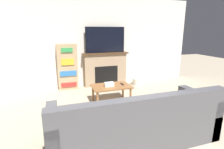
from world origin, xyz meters
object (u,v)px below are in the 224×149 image
bookshelf (68,67)px  storage_basket (138,82)px  tv (105,40)px  couch (136,126)px  fireplace (105,69)px  coffee_table (111,88)px

bookshelf → storage_basket: 2.24m
storage_basket → tv: bearing=161.9°
couch → storage_basket: (1.39, 2.69, -0.18)m
tv → bookshelf: (-1.16, -0.00, -0.76)m
couch → fireplace: bearing=82.3°
couch → coffee_table: couch is taller
fireplace → couch: fireplace is taller
fireplace → coffee_table: 1.41m
bookshelf → storage_basket: bookshelf is taller
storage_basket → bookshelf: bearing=171.5°
couch → bookshelf: (-0.76, 3.01, 0.38)m
coffee_table → bookshelf: size_ratio=0.69×
tv → couch: size_ratio=0.47×
tv → coffee_table: (-0.26, -1.36, -1.07)m
fireplace → bookshelf: bookshelf is taller
fireplace → couch: bearing=-97.7°
storage_basket → fireplace: bearing=160.8°
tv → couch: bearing=-97.7°
coffee_table → fireplace: bearing=79.3°
tv → bookshelf: bearing=-179.9°
fireplace → bookshelf: size_ratio=1.07×
tv → storage_basket: size_ratio=3.55×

